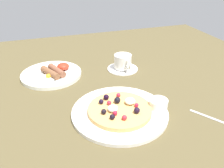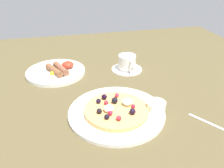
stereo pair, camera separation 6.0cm
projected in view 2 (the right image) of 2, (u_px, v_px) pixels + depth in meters
ground_plane at (102, 103)px, 78.37cm from camera, size 161.74×147.65×3.00cm
pancake_plate at (116, 112)px, 70.28cm from camera, size 28.95×28.95×1.09cm
pancake_with_berries at (116, 109)px, 69.15cm from camera, size 19.05×19.05×3.24cm
syrup_ramekin at (156, 106)px, 69.97cm from camera, size 5.72×5.72×2.67cm
breakfast_plate at (56, 72)px, 94.01cm from camera, size 23.37×23.37×1.39cm
fried_breakfast at (59, 69)px, 92.27cm from camera, size 12.65×11.82×2.86cm
coffee_saucer at (127, 69)px, 97.30cm from camera, size 12.63×12.63×0.82cm
coffee_cup at (127, 62)px, 95.54cm from camera, size 7.11×10.09×5.61cm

